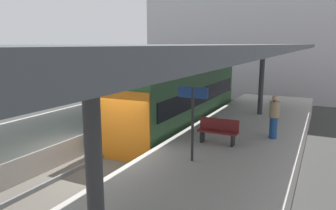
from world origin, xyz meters
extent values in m
plane|color=#383835|center=(0.00, 0.00, 0.00)|extent=(80.00, 80.00, 0.00)
cube|color=#ADA8A0|center=(-3.80, 0.00, 0.50)|extent=(4.40, 28.00, 1.00)
cube|color=#ADA8A0|center=(3.80, 0.00, 0.50)|extent=(4.40, 28.00, 1.00)
cube|color=#59544C|center=(0.00, 0.00, 0.10)|extent=(3.20, 28.00, 0.20)
cube|color=slate|center=(-0.72, 0.00, 0.27)|extent=(0.08, 28.00, 0.14)
cube|color=slate|center=(0.72, 0.00, 0.27)|extent=(0.08, 28.00, 0.14)
cube|color=#2D5633|center=(0.00, 6.26, 1.65)|extent=(2.70, 10.36, 2.90)
cube|color=orange|center=(0.00, 1.05, 1.50)|extent=(2.65, 0.08, 2.60)
cube|color=black|center=(-1.37, 6.26, 2.00)|extent=(0.04, 9.53, 0.76)
cube|color=black|center=(1.37, 6.26, 2.00)|extent=(0.04, 9.53, 0.76)
cube|color=#515156|center=(0.00, 6.26, 3.20)|extent=(2.16, 9.84, 0.20)
cylinder|color=#333335|center=(-3.80, 7.70, 2.48)|extent=(0.24, 0.24, 2.96)
cube|color=slate|center=(-3.80, 1.40, 4.04)|extent=(4.18, 21.00, 0.16)
cylinder|color=#333335|center=(3.80, -4.90, 2.62)|extent=(0.24, 0.24, 3.24)
cylinder|color=#333335|center=(3.80, 7.70, 2.62)|extent=(0.24, 0.24, 3.24)
cube|color=#3D4247|center=(3.80, 1.40, 4.32)|extent=(4.18, 21.00, 0.16)
cube|color=black|center=(2.82, 2.17, 1.20)|extent=(0.08, 0.32, 0.40)
cube|color=black|center=(3.92, 2.17, 1.20)|extent=(0.08, 0.32, 0.40)
cube|color=maroon|center=(3.37, 2.17, 1.43)|extent=(1.40, 0.40, 0.06)
cube|color=maroon|center=(3.37, 2.35, 1.66)|extent=(1.40, 0.06, 0.40)
cylinder|color=#262628|center=(3.20, 0.24, 2.10)|extent=(0.08, 0.08, 2.20)
cube|color=navy|center=(3.20, 0.24, 3.05)|extent=(0.90, 0.06, 0.32)
cylinder|color=navy|center=(-2.34, 5.18, 1.41)|extent=(0.28, 0.28, 0.82)
cylinder|color=navy|center=(-2.34, 5.18, 2.14)|extent=(0.36, 0.36, 0.63)
sphere|color=beige|center=(-2.34, 5.18, 2.56)|extent=(0.22, 0.22, 0.22)
cylinder|color=maroon|center=(-3.09, 4.06, 1.42)|extent=(0.28, 0.28, 0.83)
cylinder|color=#386B3D|center=(-3.09, 4.06, 2.12)|extent=(0.36, 0.36, 0.57)
sphere|color=#936B4C|center=(-3.09, 4.06, 2.51)|extent=(0.22, 0.22, 0.22)
cylinder|color=navy|center=(5.00, 3.72, 1.40)|extent=(0.28, 0.28, 0.79)
cylinder|color=#998460|center=(5.00, 3.72, 2.08)|extent=(0.36, 0.36, 0.59)
sphere|color=tan|center=(5.00, 3.72, 2.49)|extent=(0.22, 0.22, 0.22)
cube|color=#B7B2B7|center=(1.11, 20.00, 5.50)|extent=(18.00, 6.00, 11.00)
camera|label=1|loc=(6.53, -8.17, 4.41)|focal=34.20mm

